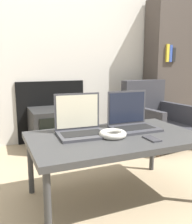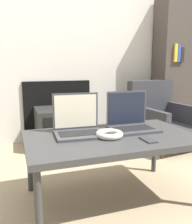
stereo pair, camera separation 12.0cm
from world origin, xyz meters
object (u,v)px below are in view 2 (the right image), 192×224
laptop_left (78,125)px  laptop_right (131,121)px  headphones (109,134)px  phone (148,140)px  tv (62,127)px  armchair (160,116)px

laptop_left → laptop_right: size_ratio=1.03×
headphones → laptop_left: bearing=139.9°
phone → tv: size_ratio=0.23×
phone → tv: phone is taller
phone → laptop_right: bearing=85.0°
laptop_right → armchair: 1.07m
laptop_left → armchair: armchair is taller
tv → armchair: 1.06m
laptop_left → laptop_right: bearing=2.9°
laptop_right → armchair: armchair is taller
laptop_left → headphones: size_ratio=1.85×
laptop_left → laptop_right: same height
tv → armchair: armchair is taller
headphones → tv: 1.19m
laptop_left → armchair: bearing=37.2°
headphones → phone: 0.23m
headphones → phone: (0.19, -0.14, -0.01)m
laptop_left → laptop_right: (0.37, 0.00, 0.00)m
laptop_right → armchair: (0.74, 0.76, -0.17)m
headphones → phone: headphones is taller
headphones → armchair: 1.31m
laptop_right → phone: laptop_right is taller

